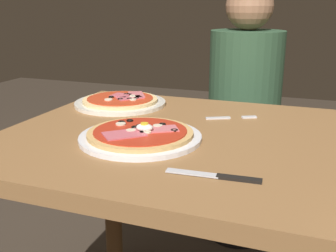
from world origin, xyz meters
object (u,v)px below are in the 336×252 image
object	(u,v)px
pizza_foreground	(140,135)
fork	(227,118)
knife	(220,176)
dining_table	(204,179)
diner_person	(243,125)
pizza_across_left	(121,102)

from	to	relation	value
pizza_foreground	fork	xyz separation A→B (m)	(0.17, 0.27, -0.01)
fork	knife	size ratio (longest dim) A/B	0.75
dining_table	diner_person	xyz separation A→B (m)	(-0.03, 0.78, -0.07)
fork	pizza_foreground	bearing A→B (deg)	-121.49
pizza_foreground	diner_person	size ratio (longest dim) A/B	0.27
dining_table	fork	distance (m)	0.23
fork	knife	world-z (taller)	knife
knife	pizza_across_left	bearing A→B (deg)	133.91
pizza_across_left	knife	world-z (taller)	pizza_across_left
knife	diner_person	xyz separation A→B (m)	(-0.13, 1.03, -0.20)
pizza_across_left	diner_person	bearing A→B (deg)	58.63
dining_table	pizza_across_left	xyz separation A→B (m)	(-0.36, 0.23, 0.14)
dining_table	diner_person	distance (m)	0.78
pizza_foreground	diner_person	world-z (taller)	diner_person
pizza_foreground	diner_person	xyz separation A→B (m)	(0.12, 0.87, -0.20)
pizza_foreground	pizza_across_left	xyz separation A→B (m)	(-0.22, 0.32, -0.00)
pizza_foreground	fork	distance (m)	0.32
dining_table	fork	world-z (taller)	fork
pizza_across_left	diner_person	xyz separation A→B (m)	(0.34, 0.55, -0.20)
fork	knife	xyz separation A→B (m)	(0.08, -0.44, 0.00)
pizza_foreground	pizza_across_left	world-z (taller)	pizza_foreground
dining_table	diner_person	size ratio (longest dim) A/B	0.92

